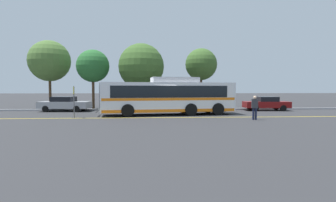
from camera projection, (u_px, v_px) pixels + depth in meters
ground_plane at (161, 115)px, 21.65m from camera, size 220.00×220.00×0.00m
lane_strip_0 at (170, 118)px, 19.69m from camera, size 30.89×0.20×0.01m
curb_strip at (165, 109)px, 26.71m from camera, size 38.89×0.36×0.15m
transit_bus at (168, 96)px, 21.82m from camera, size 11.40×3.92×3.11m
parked_car_0 at (65, 104)px, 25.13m from camera, size 4.80×2.30×1.42m
parked_car_1 at (136, 103)px, 25.52m from camera, size 4.96×2.11×1.48m
parked_car_2 at (198, 104)px, 25.47m from camera, size 4.54×2.12×1.38m
parked_car_3 at (266, 103)px, 26.09m from camera, size 4.43×2.04×1.38m
pedestrian_0 at (255, 106)px, 18.23m from camera, size 0.45×0.29×1.68m
bus_stop_sign at (74, 98)px, 19.43m from camera, size 0.08×0.40×2.37m
tree_0 at (93, 66)px, 28.29m from camera, size 3.52×3.52×6.40m
tree_1 at (141, 66)px, 29.12m from camera, size 5.07×5.07×7.20m
tree_2 at (201, 64)px, 30.84m from camera, size 3.74×3.74×6.92m
tree_3 at (49, 61)px, 28.91m from camera, size 4.51×4.51×7.50m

